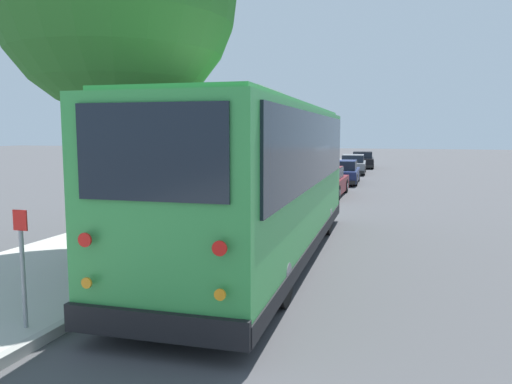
{
  "coord_description": "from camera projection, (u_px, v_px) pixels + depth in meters",
  "views": [
    {
      "loc": [
        -11.34,
        -2.95,
        2.81
      ],
      "look_at": [
        0.76,
        0.74,
        1.3
      ],
      "focal_mm": 35.0,
      "sensor_mm": 36.0,
      "label": 1
    }
  ],
  "objects": [
    {
      "name": "ground_plane",
      "position": [
        276.0,
        250.0,
        11.96
      ],
      "size": [
        160.0,
        160.0,
        0.0
      ],
      "primitive_type": "plane",
      "color": "#474749"
    },
    {
      "name": "sidewalk_slab",
      "position": [
        139.0,
        238.0,
        13.03
      ],
      "size": [
        80.0,
        4.0,
        0.15
      ],
      "primitive_type": "cube",
      "color": "#B2AFA8",
      "rests_on": "ground"
    },
    {
      "name": "curb_strip",
      "position": [
        212.0,
        243.0,
        12.43
      ],
      "size": [
        80.0,
        0.14,
        0.15
      ],
      "primitive_type": "cube",
      "color": "#9D9A94",
      "rests_on": "ground"
    },
    {
      "name": "shuttle_bus",
      "position": [
        261.0,
        173.0,
        10.97
      ],
      "size": [
        10.74,
        3.03,
        3.58
      ],
      "rotation": [
        0.0,
        0.0,
        0.04
      ],
      "color": "green",
      "rests_on": "ground"
    },
    {
      "name": "parked_sedan_maroon",
      "position": [
        324.0,
        182.0,
        22.27
      ],
      "size": [
        4.46,
        1.79,
        1.29
      ],
      "rotation": [
        0.0,
        0.0,
        0.0
      ],
      "color": "maroon",
      "rests_on": "ground"
    },
    {
      "name": "parked_sedan_navy",
      "position": [
        342.0,
        173.0,
        27.8
      ],
      "size": [
        4.5,
        1.95,
        1.28
      ],
      "rotation": [
        0.0,
        0.0,
        0.05
      ],
      "color": "#19234C",
      "rests_on": "ground"
    },
    {
      "name": "parked_sedan_gray",
      "position": [
        353.0,
        165.0,
        34.39
      ],
      "size": [
        4.74,
        1.94,
        1.31
      ],
      "rotation": [
        0.0,
        0.0,
        0.06
      ],
      "color": "slate",
      "rests_on": "ground"
    },
    {
      "name": "parked_sedan_black",
      "position": [
        362.0,
        160.0,
        40.1
      ],
      "size": [
        4.42,
        2.03,
        1.29
      ],
      "rotation": [
        0.0,
        0.0,
        0.08
      ],
      "color": "black",
      "rests_on": "ground"
    },
    {
      "name": "sign_post_near",
      "position": [
        23.0,
        268.0,
        6.75
      ],
      "size": [
        0.06,
        0.22,
        1.63
      ],
      "color": "gray",
      "rests_on": "sidewalk_slab"
    },
    {
      "name": "sign_post_far",
      "position": [
        104.0,
        253.0,
        8.56
      ],
      "size": [
        0.06,
        0.06,
        1.22
      ],
      "color": "gray",
      "rests_on": "sidewalk_slab"
    }
  ]
}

